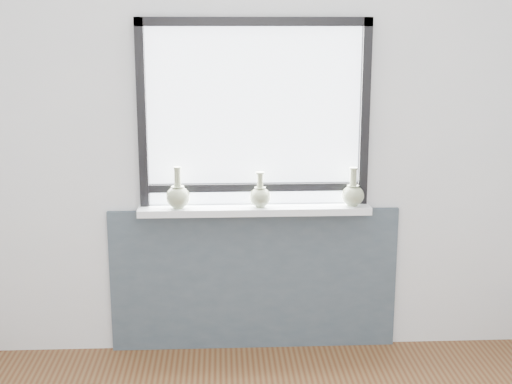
{
  "coord_description": "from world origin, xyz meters",
  "views": [
    {
      "loc": [
        -0.19,
        -2.22,
        1.9
      ],
      "look_at": [
        0.0,
        1.55,
        1.02
      ],
      "focal_mm": 50.0,
      "sensor_mm": 36.0,
      "label": 1
    }
  ],
  "objects_px": {
    "windowsill": "(255,209)",
    "vase_b": "(260,196)",
    "vase_c": "(353,194)",
    "vase_a": "(178,195)"
  },
  "relations": [
    {
      "from": "windowsill",
      "to": "vase_c",
      "type": "distance_m",
      "value": 0.57
    },
    {
      "from": "vase_c",
      "to": "vase_b",
      "type": "bearing_deg",
      "value": -179.9
    },
    {
      "from": "vase_a",
      "to": "vase_c",
      "type": "relative_size",
      "value": 1.06
    },
    {
      "from": "windowsill",
      "to": "vase_c",
      "type": "height_order",
      "value": "vase_c"
    },
    {
      "from": "windowsill",
      "to": "vase_a",
      "type": "bearing_deg",
      "value": -177.28
    },
    {
      "from": "windowsill",
      "to": "vase_b",
      "type": "bearing_deg",
      "value": -29.51
    },
    {
      "from": "windowsill",
      "to": "vase_b",
      "type": "relative_size",
      "value": 6.53
    },
    {
      "from": "windowsill",
      "to": "vase_b",
      "type": "xyz_separation_m",
      "value": [
        0.03,
        -0.02,
        0.09
      ]
    },
    {
      "from": "vase_b",
      "to": "vase_c",
      "type": "distance_m",
      "value": 0.53
    },
    {
      "from": "vase_b",
      "to": "vase_c",
      "type": "bearing_deg",
      "value": 0.1
    }
  ]
}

